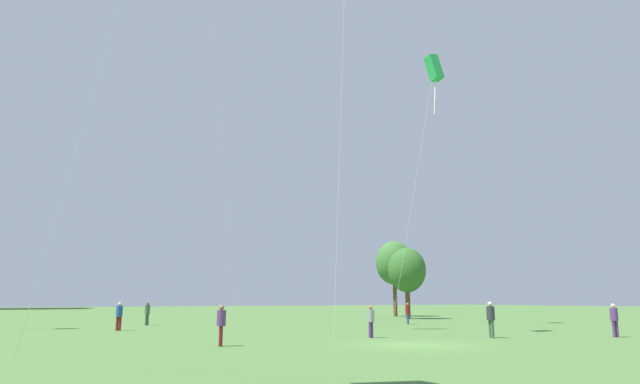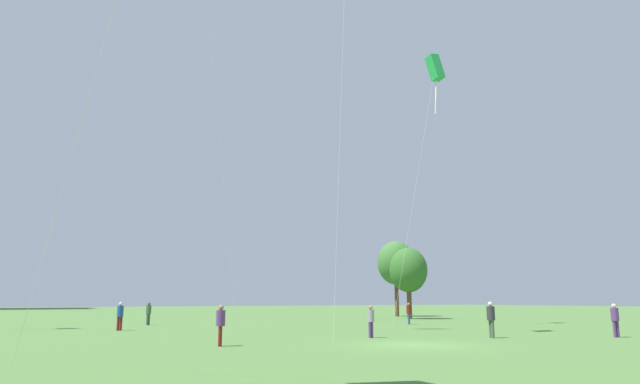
% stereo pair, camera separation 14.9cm
% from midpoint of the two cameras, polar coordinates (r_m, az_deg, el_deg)
% --- Properties ---
extents(ground, '(280.00, 280.00, 0.00)m').
position_cam_midpoint_polar(ground, '(24.07, 9.63, -15.19)').
color(ground, '#4C7538').
extents(person_standing_0, '(0.36, 0.36, 1.60)m').
position_cam_midpoint_polar(person_standing_0, '(43.82, 9.17, -12.02)').
color(person_standing_0, '#1E478C').
rests_on(person_standing_0, ground).
extents(person_standing_1, '(0.38, 0.38, 1.69)m').
position_cam_midpoint_polar(person_standing_1, '(36.63, -19.67, -11.68)').
color(person_standing_1, maroon).
rests_on(person_standing_1, ground).
extents(person_standing_2, '(0.35, 0.35, 1.55)m').
position_cam_midpoint_polar(person_standing_2, '(28.23, 5.37, -12.82)').
color(person_standing_2, '#593372').
rests_on(person_standing_2, ground).
extents(person_standing_3, '(0.39, 0.39, 1.74)m').
position_cam_midpoint_polar(person_standing_3, '(29.18, 17.24, -12.11)').
color(person_standing_3, '#3F593F').
rests_on(person_standing_3, ground).
extents(person_standing_4, '(0.36, 0.36, 1.64)m').
position_cam_midpoint_polar(person_standing_4, '(32.04, 28.07, -11.29)').
color(person_standing_4, '#593372').
rests_on(person_standing_4, ground).
extents(person_standing_5, '(0.36, 0.36, 1.63)m').
position_cam_midpoint_polar(person_standing_5, '(23.37, -9.95, -12.99)').
color(person_standing_5, maroon).
rests_on(person_standing_5, ground).
extents(person_standing_6, '(0.37, 0.37, 1.66)m').
position_cam_midpoint_polar(person_standing_6, '(43.66, -17.05, -11.64)').
color(person_standing_6, '#3F593F').
rests_on(person_standing_6, ground).
extents(kite_flying_1, '(5.73, 1.12, 21.01)m').
position_cam_midpoint_polar(kite_flying_1, '(46.05, 11.77, 12.25)').
color(kite_flying_1, silver).
rests_on(kite_flying_1, ground).
extents(park_tree_1, '(4.18, 4.18, 8.42)m').
position_cam_midpoint_polar(park_tree_1, '(64.34, 7.84, -7.22)').
color(park_tree_1, brown).
rests_on(park_tree_1, ground).
extents(park_tree_2, '(3.72, 3.72, 6.90)m').
position_cam_midpoint_polar(park_tree_2, '(56.02, 9.11, -7.91)').
color(park_tree_2, brown).
rests_on(park_tree_2, ground).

